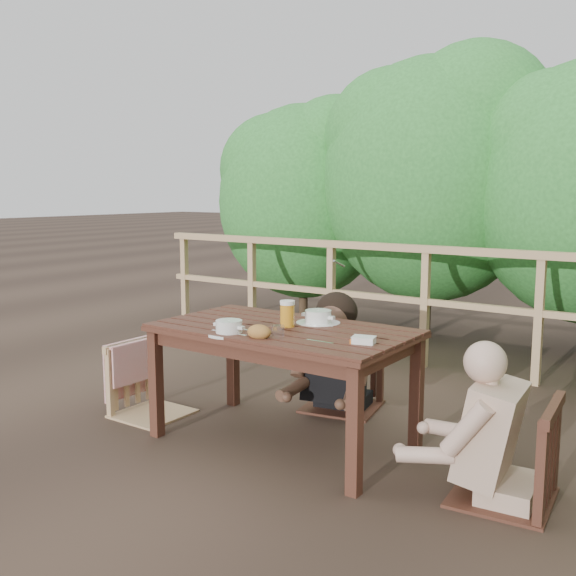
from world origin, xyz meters
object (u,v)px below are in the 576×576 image
Objects in this scene: butter_tub at (364,341)px; bread_roll at (259,332)px; chair_far at (343,338)px; tumbler at (278,333)px; soup_near at (229,328)px; table at (283,386)px; chair_left at (151,349)px; beer_glass at (287,315)px; woman at (344,318)px; chair_right at (507,403)px; diner_right at (515,373)px; soup_far at (318,318)px.

bread_roll is at bearing -174.28° from butter_tub.
tumbler is (0.16, -0.95, 0.23)m from chair_far.
soup_near is at bearing -179.44° from butter_tub.
chair_left is (-0.96, -0.11, 0.11)m from table.
beer_glass is at bearing 60.44° from soup_near.
woman is 0.99m from tumbler.
chair_right is 0.76× the size of diner_right.
butter_tub reaches higher than table.
beer_glass is 1.41× the size of butter_tub.
bread_roll is at bearing -84.06° from beer_glass.
chair_left is 5.40× the size of beer_glass.
chair_far is 8.24× the size of butter_tub.
tumbler is (-1.16, -0.25, 0.09)m from diner_right.
beer_glass reaches higher than tumbler.
woman is (0.00, 0.02, 0.13)m from chair_far.
chair_left is 3.40× the size of soup_far.
table is at bearing 120.06° from tumbler.
chair_right is 1.47m from soup_near.
table is at bearing 81.16° from woman.
beer_glass reaches higher than soup_near.
soup_far is 0.46m from tumbler.
woman reaches higher than table.
chair_left is at bearing 167.81° from soup_near.
chair_right reaches higher than soup_near.
chair_left reaches higher than soup_near.
diner_right is at bearing 85.13° from chair_right.
chair_far reaches higher than soup_far.
chair_right is 12.05× the size of tumbler.
bread_roll is (1.01, -0.17, 0.27)m from chair_left.
chair_right is (1.26, 0.02, 0.14)m from table.
butter_tub is at bearing -11.57° from beer_glass.
soup_far is (0.12, -0.50, 0.23)m from chair_far.
chair_far is at bearing 103.94° from soup_far.
diner_right reaches higher than beer_glass.
soup_near is at bearing -116.37° from soup_far.
woman is at bearing 94.32° from bread_roll.
chair_left is 1.04m from beer_glass.
chair_far is 12.20× the size of tumbler.
woman reaches higher than bread_roll.
bread_roll is 0.31m from beer_glass.
diner_right is (1.32, -0.72, 0.01)m from woman.
woman is at bearing 78.97° from chair_far.
chair_far is 1.47m from chair_right.
bread_roll is (-0.05, -0.51, -0.00)m from soup_far.
table is 0.46m from tumbler.
woman reaches higher than chair_left.
chair_far is 0.75m from beer_glass.
soup_near is 3.11× the size of tumbler.
butter_tub is (0.47, -0.32, -0.02)m from soup_far.
woman is 10.55× the size of butter_tub.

